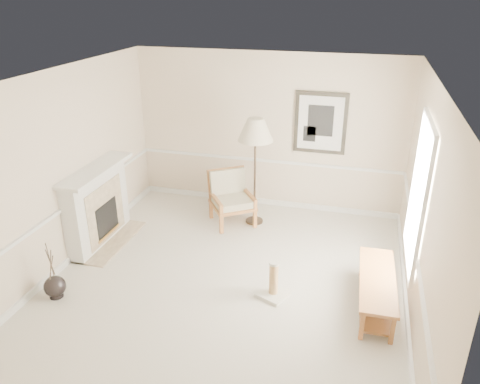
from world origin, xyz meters
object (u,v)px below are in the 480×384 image
(floor_lamp, at_px, (256,133))
(bench, at_px, (377,287))
(scratching_post, at_px, (273,285))
(armchair, at_px, (230,195))
(floor_vase, at_px, (55,287))

(floor_lamp, relative_size, bench, 1.24)
(scratching_post, bearing_deg, floor_lamp, 110.30)
(floor_lamp, height_order, bench, floor_lamp)
(armchair, height_order, scratching_post, armchair)
(floor_vase, distance_m, floor_lamp, 3.88)
(bench, bearing_deg, scratching_post, -174.36)
(floor_vase, xyz_separation_m, armchair, (1.68, 2.83, 0.34))
(bench, distance_m, scratching_post, 1.36)
(armchair, relative_size, scratching_post, 1.88)
(floor_vase, height_order, bench, floor_vase)
(floor_lamp, bearing_deg, bench, -42.47)
(floor_vase, xyz_separation_m, floor_lamp, (2.11, 2.88, 1.51))
(armchair, xyz_separation_m, bench, (2.55, -1.89, -0.21))
(scratching_post, bearing_deg, bench, 5.64)
(floor_vase, distance_m, armchair, 3.31)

